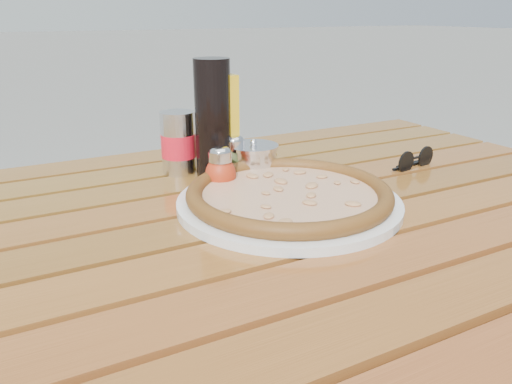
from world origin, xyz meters
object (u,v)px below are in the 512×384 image
dark_bottle (213,120)px  soda_can (179,143)px  pizza (289,193)px  sunglasses (415,160)px  pepper_shaker (221,170)px  table (262,257)px  plate (289,203)px  parmesan_tin (253,159)px  oregano_shaker (234,157)px  olive_oil_cruet (220,125)px

dark_bottle → soda_can: bearing=132.1°
pizza → sunglasses: bearing=10.8°
pepper_shaker → dark_bottle: bearing=74.5°
table → pepper_shaker: size_ratio=17.07×
table → plate: plate is taller
parmesan_tin → soda_can: bearing=147.3°
plate → oregano_shaker: oregano_shaker is taller
plate → oregano_shaker: 0.19m
table → sunglasses: 0.41m
plate → pizza: bearing=180.0°
table → olive_oil_cruet: 0.28m
table → plate: (0.05, 0.01, 0.08)m
pizza → oregano_shaker: oregano_shaker is taller
soda_can → sunglasses: bearing=-23.9°
table → oregano_shaker: (0.04, 0.19, 0.11)m
table → parmesan_tin: size_ratio=11.13×
plate → soda_can: size_ratio=3.00×
plate → pizza: 0.02m
plate → parmesan_tin: size_ratio=2.86×
pepper_shaker → parmesan_tin: bearing=30.8°
olive_oil_cruet → plate: bearing=-82.6°
dark_bottle → sunglasses: bearing=-19.6°
pizza → olive_oil_cruet: 0.22m
pizza → olive_oil_cruet: (-0.03, 0.21, 0.07)m
oregano_shaker → parmesan_tin: oregano_shaker is taller
plate → oregano_shaker: bearing=93.0°
oregano_shaker → sunglasses: oregano_shaker is taller
parmesan_tin → olive_oil_cruet: bearing=150.0°
pizza → soda_can: size_ratio=2.85×
oregano_shaker → dark_bottle: dark_bottle is taller
table → sunglasses: (0.39, 0.07, 0.09)m
dark_bottle → soda_can: size_ratio=1.83×
pizza → parmesan_tin: 0.18m
plate → oregano_shaker: size_ratio=4.39×
parmesan_tin → sunglasses: size_ratio=1.14×
plate → oregano_shaker: (-0.01, 0.18, 0.03)m
pizza → oregano_shaker: size_ratio=4.17×
plate → pepper_shaker: size_ratio=4.39×
pepper_shaker → oregano_shaker: same height
pepper_shaker → sunglasses: (0.40, -0.06, -0.02)m
pepper_shaker → parmesan_tin: (0.09, 0.06, -0.01)m
soda_can → pepper_shaker: bearing=-78.1°
pizza → soda_can: soda_can is taller
dark_bottle → olive_oil_cruet: 0.02m
olive_oil_cruet → sunglasses: olive_oil_cruet is taller
oregano_shaker → parmesan_tin: (0.04, -0.01, -0.01)m
table → pizza: bearing=7.8°
table → sunglasses: size_ratio=12.70×
soda_can → sunglasses: 0.47m
dark_bottle → parmesan_tin: dark_bottle is taller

